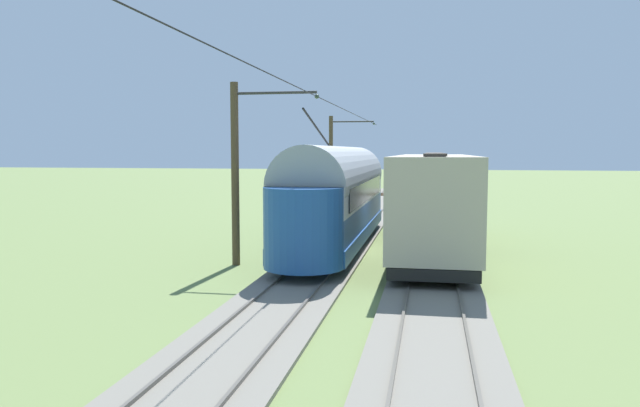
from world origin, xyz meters
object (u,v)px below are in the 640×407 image
Objects in this scene: vintage_streetcar at (337,195)px; spare_tie_stack at (295,221)px; switch_stand at (461,211)px; track_end_bumper at (432,215)px; catenary_pole_foreground at (332,161)px; boxcar_adjacent at (434,199)px; catenary_pole_mid_near at (238,170)px.

vintage_streetcar is 6.73× the size of spare_tie_stack.
switch_stand is at bearing -119.42° from vintage_streetcar.
track_end_bumper is at bearing -155.81° from spare_tie_stack.
catenary_pole_foreground is 9.67m from spare_tie_stack.
boxcar_adjacent is at bearing 90.02° from track_end_bumper.
catenary_pole_foreground is 9.48m from track_end_bumper.
catenary_pole_foreground is (6.89, -16.47, 1.27)m from boxcar_adjacent.
vintage_streetcar is 1.08× the size of boxcar_adjacent.
switch_stand reaches higher than spare_tie_stack.
track_end_bumper is (-7.45, -3.35, 0.13)m from spare_tie_stack.
catenary_pole_foreground is 2.72× the size of spare_tie_stack.
catenary_pole_foreground is 5.28× the size of switch_stand.
catenary_pole_mid_near reaches higher than spare_tie_stack.
boxcar_adjacent is at bearing -148.43° from catenary_pole_mid_near.
boxcar_adjacent reaches higher than track_end_bumper.
track_end_bumper is at bearing -11.77° from switch_stand.
switch_stand is (-8.50, -14.60, -2.74)m from catenary_pole_mid_near.
catenary_pole_foreground is at bearing -35.68° from switch_stand.
switch_stand is at bearing 168.23° from track_end_bumper.
boxcar_adjacent is (-4.02, 0.38, -0.09)m from vintage_streetcar.
spare_tie_stack is at bearing 86.47° from catenary_pole_foreground.
vintage_streetcar reaches higher than spare_tie_stack.
track_end_bumper is (-6.89, -14.94, -3.04)m from catenary_pole_mid_near.
catenary_pole_foreground reaches higher than switch_stand.
catenary_pole_mid_near is 2.72× the size of spare_tie_stack.
switch_stand reaches higher than track_end_bumper.
catenary_pole_mid_near is at bearing 58.13° from vintage_streetcar.
catenary_pole_foreground and catenary_pole_mid_near have the same top height.
catenary_pole_mid_near is 5.28× the size of switch_stand.
switch_stand is at bearing -161.63° from spare_tie_stack.
spare_tie_stack is (3.43, -6.98, -1.98)m from vintage_streetcar.
boxcar_adjacent is 10.59m from switch_stand.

